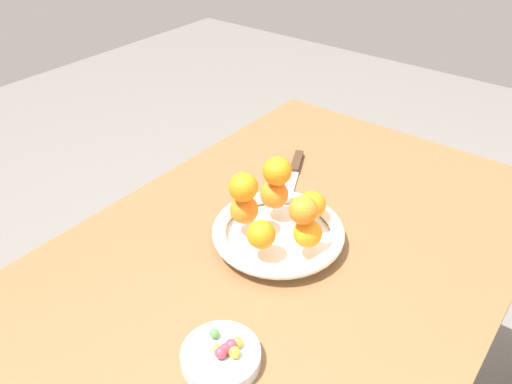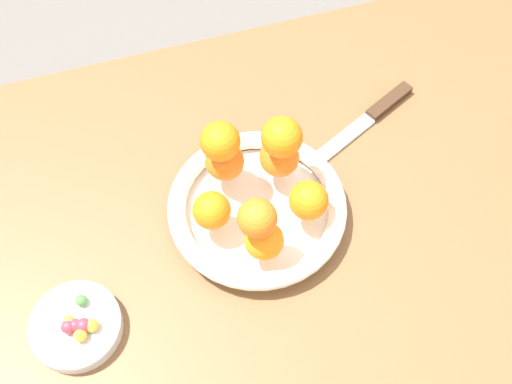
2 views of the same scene
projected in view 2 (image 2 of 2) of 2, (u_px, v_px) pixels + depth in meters
The scene contains 20 objects.
ground_plane at pixel (269, 365), 1.56m from camera, with size 6.00×6.00×0.00m, color slate.
dining_table at pixel (276, 251), 1.00m from camera, with size 1.10×0.76×0.74m.
fruit_bowl at pixel (257, 208), 0.91m from camera, with size 0.25×0.25×0.04m.
candy_dish at pixel (76, 326), 0.83m from camera, with size 0.12×0.12×0.02m, color silver.
orange_0 at pixel (309, 200), 0.86m from camera, with size 0.05×0.05×0.05m, color orange.
orange_1 at pixel (279, 157), 0.90m from camera, with size 0.06×0.06×0.06m, color orange.
orange_2 at pixel (225, 161), 0.90m from camera, with size 0.06×0.06×0.06m, color orange.
orange_3 at pixel (212, 210), 0.86m from camera, with size 0.05×0.05×0.05m, color orange.
orange_4 at pixel (264, 240), 0.83m from camera, with size 0.05×0.05×0.05m, color orange.
orange_5 at pixel (257, 218), 0.79m from camera, with size 0.05×0.05×0.05m, color orange.
orange_6 at pixel (282, 137), 0.85m from camera, with size 0.06×0.06×0.06m, color orange.
orange_7 at pixel (220, 141), 0.85m from camera, with size 0.05×0.05×0.05m, color orange.
candy_ball_0 at pixel (80, 336), 0.81m from camera, with size 0.02×0.02×0.02m, color gold.
candy_ball_1 at pixel (84, 326), 0.81m from camera, with size 0.02×0.02×0.02m, color #C6384C.
candy_ball_2 at pixel (92, 325), 0.81m from camera, with size 0.02×0.02×0.02m, color gold.
candy_ball_3 at pixel (68, 327), 0.81m from camera, with size 0.02×0.02×0.02m, color #C6384C.
candy_ball_4 at pixel (81, 300), 0.83m from camera, with size 0.02×0.02×0.02m, color #4C9947.
candy_ball_5 at pixel (69, 322), 0.82m from camera, with size 0.02×0.02×0.02m, color gold.
candy_ball_6 at pixel (75, 325), 0.81m from camera, with size 0.02×0.02×0.02m, color #C6384C.
knife at pixel (363, 123), 1.01m from camera, with size 0.24×0.13×0.01m.
Camera 2 is at (0.16, 0.40, 1.56)m, focal length 45.00 mm.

